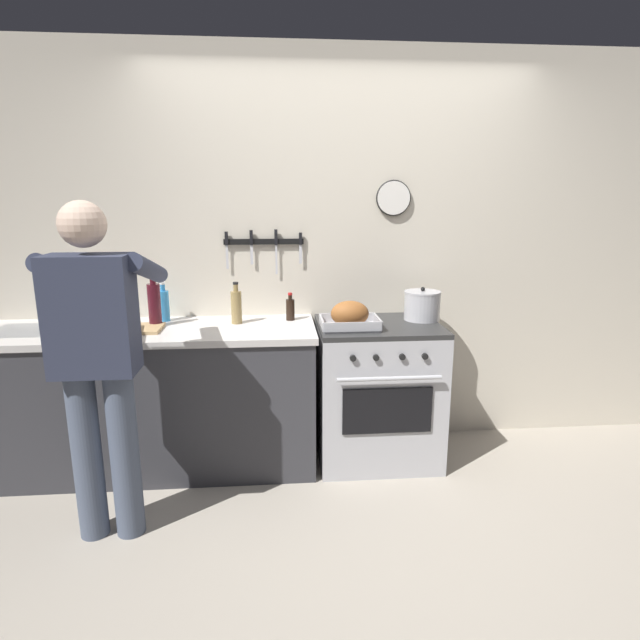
# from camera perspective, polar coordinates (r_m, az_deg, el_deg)

# --- Properties ---
(ground_plane) EXTENTS (8.00, 8.00, 0.00)m
(ground_plane) POSITION_cam_1_polar(r_m,az_deg,el_deg) (2.74, 5.36, -24.36)
(ground_plane) COLOR #A89E8E
(wall_back) EXTENTS (6.00, 0.13, 2.60)m
(wall_back) POSITION_cam_1_polar(r_m,az_deg,el_deg) (3.52, 1.95, 7.25)
(wall_back) COLOR beige
(wall_back) RESTS_ON ground
(counter_block) EXTENTS (2.03, 0.65, 0.90)m
(counter_block) POSITION_cam_1_polar(r_m,az_deg,el_deg) (3.44, -18.06, -8.04)
(counter_block) COLOR #38383D
(counter_block) RESTS_ON ground
(stove) EXTENTS (0.76, 0.67, 0.90)m
(stove) POSITION_cam_1_polar(r_m,az_deg,el_deg) (3.41, 6.27, -7.77)
(stove) COLOR #BCBCC1
(stove) RESTS_ON ground
(person_cook) EXTENTS (0.51, 0.63, 1.66)m
(person_cook) POSITION_cam_1_polar(r_m,az_deg,el_deg) (2.69, -23.21, -3.33)
(person_cook) COLOR #4C566B
(person_cook) RESTS_ON ground
(roasting_pan) EXTENTS (0.35, 0.26, 0.17)m
(roasting_pan) POSITION_cam_1_polar(r_m,az_deg,el_deg) (3.13, 3.28, 0.41)
(roasting_pan) COLOR #B7B7BC
(roasting_pan) RESTS_ON stove
(stock_pot) EXTENTS (0.23, 0.23, 0.21)m
(stock_pot) POSITION_cam_1_polar(r_m,az_deg,el_deg) (3.41, 11.11, 1.58)
(stock_pot) COLOR #B7B7BC
(stock_pot) RESTS_ON stove
(cutting_board) EXTENTS (0.36, 0.24, 0.02)m
(cutting_board) POSITION_cam_1_polar(r_m,az_deg,el_deg) (3.29, -20.00, -0.91)
(cutting_board) COLOR tan
(cutting_board) RESTS_ON counter_block
(bottle_dish_soap) EXTENTS (0.07, 0.07, 0.25)m
(bottle_dish_soap) POSITION_cam_1_polar(r_m,az_deg,el_deg) (3.45, -16.72, 1.59)
(bottle_dish_soap) COLOR #338CCC
(bottle_dish_soap) RESTS_ON counter_block
(bottle_soy_sauce) EXTENTS (0.06, 0.06, 0.18)m
(bottle_soy_sauce) POSITION_cam_1_polar(r_m,az_deg,el_deg) (3.34, -3.27, 1.23)
(bottle_soy_sauce) COLOR black
(bottle_soy_sauce) RESTS_ON counter_block
(bottle_wine_red) EXTENTS (0.08, 0.08, 0.33)m
(bottle_wine_red) POSITION_cam_1_polar(r_m,az_deg,el_deg) (3.32, -17.67, 1.70)
(bottle_wine_red) COLOR #47141E
(bottle_wine_red) RESTS_ON counter_block
(bottle_vinegar) EXTENTS (0.07, 0.07, 0.26)m
(bottle_vinegar) POSITION_cam_1_polar(r_m,az_deg,el_deg) (3.28, -9.14, 1.49)
(bottle_vinegar) COLOR #997F4C
(bottle_vinegar) RESTS_ON counter_block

